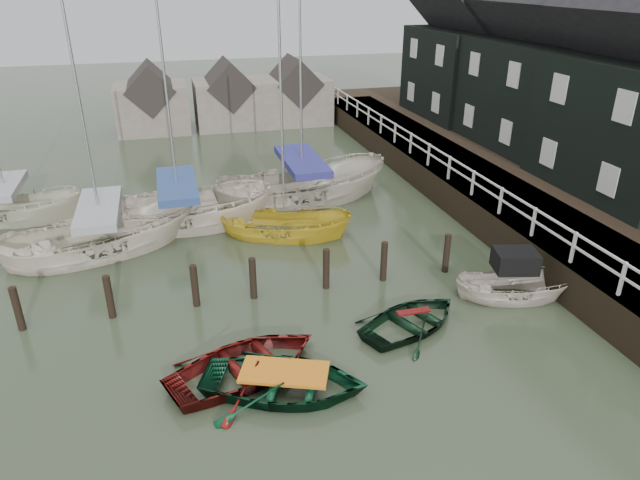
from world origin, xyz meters
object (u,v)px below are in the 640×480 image
object	(u,v)px
rowboat_green	(285,392)
rowboat_dkgreen	(412,327)
sailboat_a	(106,249)
rowboat_red	(247,374)
sailboat_e	(12,218)
sailboat_c	(285,234)
sailboat_b	(181,224)
sailboat_d	(302,199)
motorboat	(513,294)

from	to	relation	value
rowboat_green	rowboat_dkgreen	distance (m)	4.59
sailboat_a	rowboat_red	bearing A→B (deg)	-172.46
rowboat_green	rowboat_dkgreen	bearing A→B (deg)	-44.61
sailboat_a	sailboat_e	distance (m)	5.84
rowboat_green	sailboat_c	bearing A→B (deg)	9.80
sailboat_b	sailboat_e	world-z (taller)	sailboat_b
rowboat_red	sailboat_a	xyz separation A→B (m)	(-4.00, 8.68, 0.06)
sailboat_b	sailboat_e	size ratio (longest dim) A/B	1.23
sailboat_d	rowboat_dkgreen	bearing A→B (deg)	177.05
sailboat_c	rowboat_dkgreen	bearing A→B (deg)	-140.01
rowboat_dkgreen	sailboat_a	size ratio (longest dim) A/B	0.33
rowboat_red	rowboat_green	bearing A→B (deg)	-159.49
sailboat_d	rowboat_green	bearing A→B (deg)	158.01
rowboat_red	sailboat_e	distance (m)	15.20
motorboat	rowboat_dkgreen	bearing A→B (deg)	114.31
motorboat	sailboat_b	xyz separation A→B (m)	(-9.94, 8.76, -0.06)
sailboat_a	sailboat_c	bearing A→B (deg)	-110.83
rowboat_red	motorboat	xyz separation A→B (m)	(8.80, 1.60, 0.11)
sailboat_a	sailboat_b	xyz separation A→B (m)	(2.85, 1.67, 0.00)
sailboat_c	sailboat_b	bearing A→B (deg)	84.81
rowboat_green	sailboat_a	world-z (taller)	sailboat_a
sailboat_c	sailboat_d	bearing A→B (deg)	-0.94
sailboat_c	rowboat_green	bearing A→B (deg)	-169.11
sailboat_b	sailboat_e	distance (m)	7.34
sailboat_c	sailboat_e	size ratio (longest dim) A/B	1.07
sailboat_a	sailboat_d	bearing A→B (deg)	-86.61
sailboat_a	sailboat_b	distance (m)	3.31
rowboat_dkgreen	sailboat_d	size ratio (longest dim) A/B	0.29
rowboat_green	sailboat_a	size ratio (longest dim) A/B	0.38
sailboat_a	sailboat_e	size ratio (longest dim) A/B	1.08
rowboat_dkgreen	sailboat_a	world-z (taller)	sailboat_a
motorboat	sailboat_c	distance (m)	8.98
rowboat_red	sailboat_c	distance (m)	8.70
rowboat_red	sailboat_a	bearing A→B (deg)	4.08
sailboat_c	sailboat_a	bearing A→B (deg)	109.40
rowboat_green	sailboat_a	xyz separation A→B (m)	(-4.80, 9.60, 0.06)
rowboat_green	rowboat_dkgreen	world-z (taller)	rowboat_green
rowboat_red	sailboat_c	world-z (taller)	sailboat_c
rowboat_red	rowboat_green	size ratio (longest dim) A/B	1.01
rowboat_dkgreen	sailboat_b	xyz separation A→B (m)	(-6.15, 9.44, 0.06)
rowboat_red	sailboat_e	world-z (taller)	sailboat_e
sailboat_b	rowboat_green	bearing A→B (deg)	-163.94
rowboat_red	sailboat_d	distance (m)	12.60
rowboat_green	sailboat_c	size ratio (longest dim) A/B	0.39
rowboat_red	sailboat_d	size ratio (longest dim) A/B	0.34
rowboat_green	sailboat_e	xyz separation A→B (m)	(-8.82, 13.82, 0.06)
sailboat_a	sailboat_d	xyz separation A→B (m)	(8.36, 3.14, -0.00)
rowboat_green	motorboat	world-z (taller)	motorboat
sailboat_c	sailboat_e	distance (m)	11.76
sailboat_d	sailboat_e	bearing A→B (deg)	78.61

